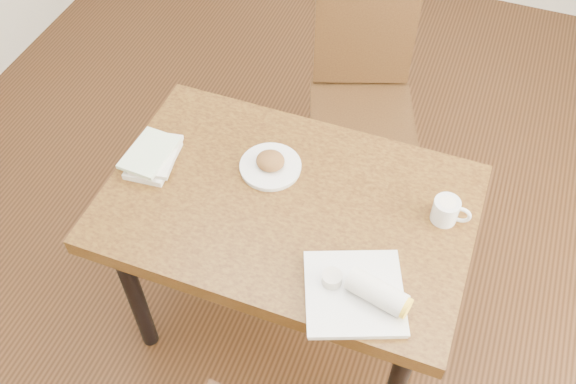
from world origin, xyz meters
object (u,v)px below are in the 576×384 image
(plate_burrito, at_px, (361,293))
(book_stack, at_px, (153,156))
(table, at_px, (288,220))
(chair_far, at_px, (362,89))
(coffee_mug, at_px, (447,210))
(plate_scone, at_px, (270,165))

(plate_burrito, distance_m, book_stack, 0.82)
(table, distance_m, book_stack, 0.48)
(chair_far, bearing_deg, plate_burrito, -74.87)
(coffee_mug, xyz_separation_m, plate_burrito, (-0.16, -0.35, -0.01))
(table, relative_size, coffee_mug, 9.63)
(plate_burrito, bearing_deg, table, 141.27)
(chair_far, bearing_deg, book_stack, -121.48)
(chair_far, height_order, coffee_mug, chair_far)
(plate_scone, bearing_deg, chair_far, 79.97)
(plate_burrito, bearing_deg, book_stack, 162.02)
(plate_scone, height_order, plate_burrito, plate_burrito)
(table, distance_m, plate_scone, 0.19)
(book_stack, bearing_deg, plate_burrito, -17.98)
(chair_far, bearing_deg, table, -91.56)
(chair_far, distance_m, book_stack, 0.97)
(table, distance_m, chair_far, 0.82)
(chair_far, bearing_deg, coffee_mug, -57.56)
(coffee_mug, xyz_separation_m, book_stack, (-0.94, -0.10, -0.02))
(table, relative_size, chair_far, 1.20)
(book_stack, bearing_deg, table, -0.69)
(chair_far, relative_size, plate_burrito, 2.71)
(table, xyz_separation_m, plate_burrito, (0.31, -0.25, 0.12))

